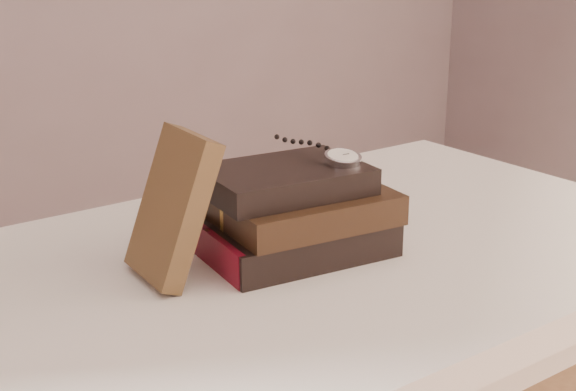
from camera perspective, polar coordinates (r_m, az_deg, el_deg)
table at (r=1.06m, az=1.46°, el=-8.33°), size 1.00×0.60×0.75m
book_stack at (r=0.99m, az=0.53°, el=-1.24°), size 0.23×0.18×0.11m
journal at (r=0.92m, az=-7.99°, el=-0.76°), size 0.09×0.11×0.17m
pocket_watch at (r=0.99m, az=3.54°, el=2.72°), size 0.05×0.15×0.02m
eyeglasses at (r=1.01m, az=-5.33°, el=-0.16°), size 0.10×0.11×0.04m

